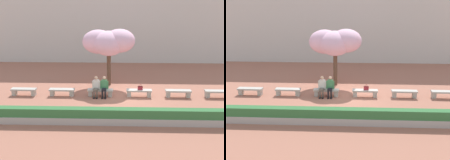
{
  "view_description": "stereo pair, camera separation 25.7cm",
  "coord_description": "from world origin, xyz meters",
  "views": [
    {
      "loc": [
        0.02,
        -15.35,
        5.77
      ],
      "look_at": [
        -0.48,
        0.2,
        1.0
      ],
      "focal_mm": 42.0,
      "sensor_mm": 36.0,
      "label": 1
    },
    {
      "loc": [
        0.28,
        -15.34,
        5.77
      ],
      "look_at": [
        -0.48,
        0.2,
        1.0
      ],
      "focal_mm": 42.0,
      "sensor_mm": 36.0,
      "label": 2
    }
  ],
  "objects": [
    {
      "name": "ground_plane",
      "position": [
        0.0,
        0.0,
        0.0
      ],
      "size": [
        100.0,
        100.0,
        0.0
      ],
      "primitive_type": "plane",
      "color": "#9E604C"
    },
    {
      "name": "building_facade",
      "position": [
        0.0,
        11.13,
        4.13
      ],
      "size": [
        28.0,
        4.0,
        8.26
      ],
      "primitive_type": "cube",
      "color": "beige",
      "rests_on": "ground"
    },
    {
      "name": "stone_bench_west_end",
      "position": [
        -6.03,
        0.0,
        0.3
      ],
      "size": [
        1.58,
        0.45,
        0.45
      ],
      "color": "#ADA89E",
      "rests_on": "ground"
    },
    {
      "name": "stone_bench_near_west",
      "position": [
        -3.62,
        0.0,
        0.3
      ],
      "size": [
        1.58,
        0.45,
        0.45
      ],
      "color": "#ADA89E",
      "rests_on": "ground"
    },
    {
      "name": "stone_bench_center",
      "position": [
        -1.21,
        0.0,
        0.3
      ],
      "size": [
        1.58,
        0.45,
        0.45
      ],
      "color": "#ADA89E",
      "rests_on": "ground"
    },
    {
      "name": "stone_bench_near_east",
      "position": [
        1.21,
        0.0,
        0.3
      ],
      "size": [
        1.58,
        0.45,
        0.45
      ],
      "color": "#ADA89E",
      "rests_on": "ground"
    },
    {
      "name": "stone_bench_east_end",
      "position": [
        3.62,
        0.0,
        0.3
      ],
      "size": [
        1.58,
        0.45,
        0.45
      ],
      "color": "#ADA89E",
      "rests_on": "ground"
    },
    {
      "name": "stone_bench_far_east",
      "position": [
        6.03,
        0.0,
        0.3
      ],
      "size": [
        1.58,
        0.45,
        0.45
      ],
      "color": "#ADA89E",
      "rests_on": "ground"
    },
    {
      "name": "person_seated_left",
      "position": [
        -1.46,
        -0.05,
        0.7
      ],
      "size": [
        0.51,
        0.69,
        1.29
      ],
      "color": "black",
      "rests_on": "ground"
    },
    {
      "name": "person_seated_right",
      "position": [
        -0.96,
        -0.05,
        0.7
      ],
      "size": [
        0.51,
        0.69,
        1.29
      ],
      "color": "black",
      "rests_on": "ground"
    },
    {
      "name": "handbag",
      "position": [
        1.27,
        0.01,
        0.58
      ],
      "size": [
        0.3,
        0.15,
        0.34
      ],
      "color": "#A3232D",
      "rests_on": "stone_bench_near_east"
    },
    {
      "name": "cherry_tree_main",
      "position": [
        -0.77,
        2.46,
        3.0
      ],
      "size": [
        3.63,
        2.5,
        3.91
      ],
      "color": "#513828",
      "rests_on": "ground"
    },
    {
      "name": "planter_hedge_foreground",
      "position": [
        0.0,
        -3.81,
        0.39
      ],
      "size": [
        16.8,
        0.5,
        0.8
      ],
      "color": "#ADA89E",
      "rests_on": "ground"
    }
  ]
}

